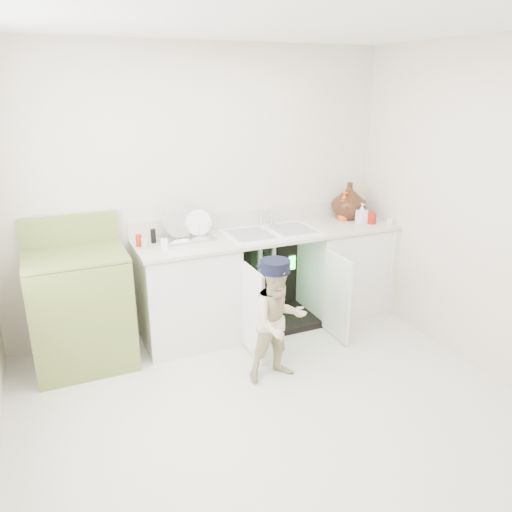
{
  "coord_description": "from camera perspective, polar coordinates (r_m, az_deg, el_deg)",
  "views": [
    {
      "loc": [
        -1.31,
        -2.68,
        2.17
      ],
      "look_at": [
        0.18,
        0.7,
        0.89
      ],
      "focal_mm": 35.0,
      "sensor_mm": 36.0,
      "label": 1
    }
  ],
  "objects": [
    {
      "name": "ground",
      "position": [
        3.69,
        1.97,
        -16.87
      ],
      "size": [
        3.5,
        3.5,
        0.0
      ],
      "primitive_type": "plane",
      "color": "beige",
      "rests_on": "ground"
    },
    {
      "name": "room_shell",
      "position": [
        3.12,
        2.22,
        2.02
      ],
      "size": [
        6.0,
        5.5,
        1.26
      ],
      "color": "beige",
      "rests_on": "ground"
    },
    {
      "name": "counter_run",
      "position": [
        4.65,
        2.08,
        -2.15
      ],
      "size": [
        2.44,
        1.02,
        1.26
      ],
      "color": "silver",
      "rests_on": "ground"
    },
    {
      "name": "avocado_stove",
      "position": [
        4.22,
        -19.39,
        -5.57
      ],
      "size": [
        0.75,
        0.65,
        1.17
      ],
      "color": "olive",
      "rests_on": "ground"
    },
    {
      "name": "repair_worker",
      "position": [
        3.78,
        2.59,
        -7.33
      ],
      "size": [
        0.65,
        0.71,
        0.96
      ],
      "rotation": [
        0.0,
        0.0,
        0.02
      ],
      "color": "beige",
      "rests_on": "ground"
    }
  ]
}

